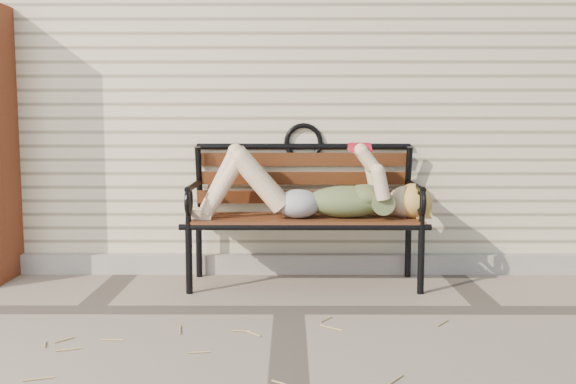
{
  "coord_description": "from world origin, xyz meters",
  "views": [
    {
      "loc": [
        0.01,
        -3.86,
        1.16
      ],
      "look_at": [
        -0.01,
        0.43,
        0.69
      ],
      "focal_mm": 40.0,
      "sensor_mm": 36.0,
      "label": 1
    }
  ],
  "objects": [
    {
      "name": "foundation_strip",
      "position": [
        0.0,
        0.97,
        0.07
      ],
      "size": [
        8.0,
        0.1,
        0.15
      ],
      "primitive_type": "cube",
      "color": "#AEA69D",
      "rests_on": "ground"
    },
    {
      "name": "garden_bench",
      "position": [
        0.11,
        0.74,
        0.65
      ],
      "size": [
        1.78,
        0.71,
        1.15
      ],
      "color": "black",
      "rests_on": "ground"
    },
    {
      "name": "house_wall",
      "position": [
        0.0,
        3.0,
        1.5
      ],
      "size": [
        8.0,
        4.0,
        3.0
      ],
      "primitive_type": "cube",
      "color": "beige",
      "rests_on": "ground"
    },
    {
      "name": "reading_woman",
      "position": [
        0.12,
        0.59,
        0.68
      ],
      "size": [
        1.68,
        0.38,
        0.53
      ],
      "color": "#0A3447",
      "rests_on": "ground"
    },
    {
      "name": "straw_scatter",
      "position": [
        -0.34,
        -0.72,
        0.01
      ],
      "size": [
        2.89,
        1.76,
        0.01
      ],
      "color": "tan",
      "rests_on": "ground"
    },
    {
      "name": "ground",
      "position": [
        0.0,
        0.0,
        0.0
      ],
      "size": [
        80.0,
        80.0,
        0.0
      ],
      "primitive_type": "plane",
      "color": "gray",
      "rests_on": "ground"
    }
  ]
}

